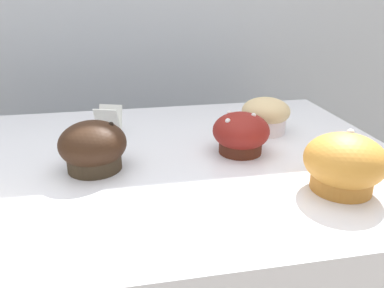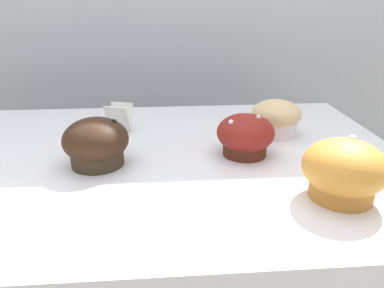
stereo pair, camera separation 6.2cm
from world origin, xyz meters
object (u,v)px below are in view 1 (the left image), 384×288
Objects in this scene: muffin_back_left at (344,164)px; muffin_front_right at (241,134)px; muffin_front_center at (93,147)px; muffin_back_right at (266,115)px.

muffin_back_left is 1.14× the size of muffin_front_right.
muffin_front_right is at bearing 122.99° from muffin_back_left.
muffin_front_center is 0.40m from muffin_back_left.
muffin_front_right reaches higher than muffin_back_right.
muffin_back_right is at bearing 48.77° from muffin_front_right.
muffin_front_center is 0.37m from muffin_back_right.
muffin_front_center reaches higher than muffin_front_right.
muffin_back_left reaches higher than muffin_back_right.
muffin_front_center is at bearing -175.26° from muffin_front_right.
muffin_front_right is at bearing -131.23° from muffin_back_right.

